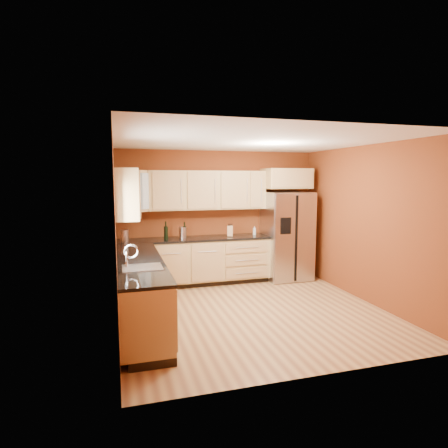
{
  "coord_description": "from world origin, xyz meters",
  "views": [
    {
      "loc": [
        -1.99,
        -5.27,
        2.05
      ],
      "look_at": [
        -0.2,
        0.9,
        1.27
      ],
      "focal_mm": 30.0,
      "sensor_mm": 36.0,
      "label": 1
    }
  ],
  "objects_px": {
    "canister_left": "(125,236)",
    "wine_bottle_a": "(166,230)",
    "knife_block": "(230,231)",
    "refrigerator": "(287,236)",
    "soap_dispenser": "(254,231)"
  },
  "relations": [
    {
      "from": "canister_left",
      "to": "wine_bottle_a",
      "type": "bearing_deg",
      "value": 3.58
    },
    {
      "from": "refrigerator",
      "to": "soap_dispenser",
      "type": "relative_size",
      "value": 10.41
    },
    {
      "from": "canister_left",
      "to": "knife_block",
      "type": "height_order",
      "value": "canister_left"
    },
    {
      "from": "wine_bottle_a",
      "to": "soap_dispenser",
      "type": "bearing_deg",
      "value": 2.09
    },
    {
      "from": "canister_left",
      "to": "knife_block",
      "type": "xyz_separation_m",
      "value": [
        2.0,
        0.05,
        -0.0
      ]
    },
    {
      "from": "wine_bottle_a",
      "to": "knife_block",
      "type": "xyz_separation_m",
      "value": [
        1.25,
        0.01,
        -0.06
      ]
    },
    {
      "from": "canister_left",
      "to": "wine_bottle_a",
      "type": "height_order",
      "value": "wine_bottle_a"
    },
    {
      "from": "wine_bottle_a",
      "to": "knife_block",
      "type": "height_order",
      "value": "wine_bottle_a"
    },
    {
      "from": "wine_bottle_a",
      "to": "knife_block",
      "type": "distance_m",
      "value": 1.26
    },
    {
      "from": "soap_dispenser",
      "to": "canister_left",
      "type": "bearing_deg",
      "value": -177.47
    },
    {
      "from": "refrigerator",
      "to": "soap_dispenser",
      "type": "bearing_deg",
      "value": 171.6
    },
    {
      "from": "knife_block",
      "to": "wine_bottle_a",
      "type": "bearing_deg",
      "value": -161.3
    },
    {
      "from": "wine_bottle_a",
      "to": "canister_left",
      "type": "bearing_deg",
      "value": -176.42
    },
    {
      "from": "knife_block",
      "to": "canister_left",
      "type": "bearing_deg",
      "value": -160.07
    },
    {
      "from": "knife_block",
      "to": "refrigerator",
      "type": "bearing_deg",
      "value": 16.54
    }
  ]
}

